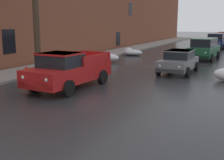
{
  "coord_description": "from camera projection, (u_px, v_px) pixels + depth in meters",
  "views": [
    {
      "loc": [
        5.88,
        -2.37,
        3.1
      ],
      "look_at": [
        1.4,
        6.8,
        1.05
      ],
      "focal_mm": 45.94,
      "sensor_mm": 36.0,
      "label": 1
    }
  ],
  "objects": [
    {
      "name": "pickup_truck_red_approaching_near_lane",
      "position": [
        68.0,
        70.0,
        13.66
      ],
      "size": [
        2.29,
        4.98,
        1.76
      ],
      "color": "red",
      "rests_on": "ground"
    },
    {
      "name": "fire_hydrant",
      "position": [
        27.0,
        73.0,
        15.82
      ],
      "size": [
        0.42,
        0.22,
        0.71
      ],
      "color": "red",
      "rests_on": "ground"
    },
    {
      "name": "snow_bank_near_corner_left",
      "position": [
        132.0,
        52.0,
        27.6
      ],
      "size": [
        1.93,
        1.25,
        0.74
      ],
      "color": "white",
      "rests_on": "ground"
    },
    {
      "name": "sedan_grey_parked_kerbside_close",
      "position": [
        179.0,
        61.0,
        17.87
      ],
      "size": [
        1.99,
        4.11,
        1.42
      ],
      "color": "slate",
      "rests_on": "ground"
    },
    {
      "name": "sedan_silver_parked_far_down_block",
      "position": [
        208.0,
        46.0,
        29.35
      ],
      "size": [
        2.02,
        4.17,
        1.42
      ],
      "color": "#B7B7BC",
      "rests_on": "ground"
    },
    {
      "name": "bare_tree_second_along_sidewalk",
      "position": [
        37.0,
        14.0,
        16.3
      ],
      "size": [
        3.28,
        2.41,
        7.34
      ],
      "color": "#423323",
      "rests_on": "ground"
    },
    {
      "name": "snow_bank_mid_block_left",
      "position": [
        103.0,
        57.0,
        23.12
      ],
      "size": [
        2.98,
        1.13,
        0.74
      ],
      "color": "white",
      "rests_on": "ground"
    },
    {
      "name": "suv_darkblue_queued_behind_truck",
      "position": [
        216.0,
        40.0,
        34.57
      ],
      "size": [
        2.16,
        4.6,
        1.82
      ],
      "color": "navy",
      "rests_on": "ground"
    },
    {
      "name": "left_sidewalk_slab",
      "position": [
        82.0,
        59.0,
        24.02
      ],
      "size": [
        2.91,
        80.0,
        0.13
      ],
      "primitive_type": "cube",
      "color": "gray",
      "rests_on": "ground"
    },
    {
      "name": "suv_green_parked_kerbside_mid",
      "position": [
        204.0,
        48.0,
        24.17
      ],
      "size": [
        2.3,
        4.5,
        1.82
      ],
      "color": "#1E5633",
      "rests_on": "ground"
    },
    {
      "name": "brick_townhouse_facade",
      "position": [
        61.0,
        1.0,
        23.92
      ],
      "size": [
        0.63,
        80.0,
        9.73
      ],
      "color": "brown",
      "rests_on": "ground"
    }
  ]
}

